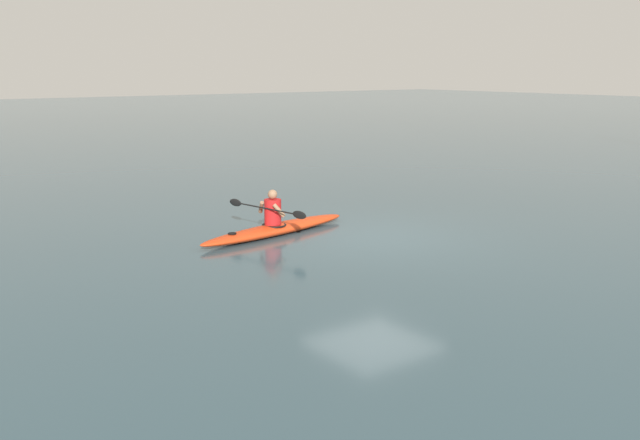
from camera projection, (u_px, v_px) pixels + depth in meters
name	position (u px, v px, depth m)	size (l,w,h in m)	color
ground_plane	(374.00, 237.00, 15.70)	(160.00, 160.00, 0.00)	#334C56
kayak	(276.00, 229.00, 15.95)	(4.25, 1.34, 0.25)	red
kayaker	(272.00, 210.00, 15.78)	(0.62, 2.42, 0.78)	red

